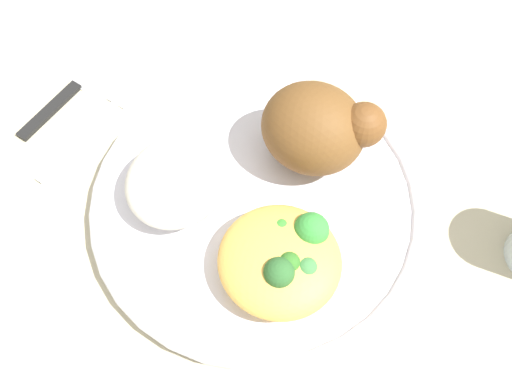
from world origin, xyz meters
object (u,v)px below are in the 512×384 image
fork (96,122)px  knife (75,86)px  plate (256,202)px  rice_pile (177,180)px  roasted_chicken (317,128)px  mac_cheese_with_broccoli (282,259)px

fork → knife: size_ratio=0.75×
plate → rice_pile: bearing=-157.8°
roasted_chicken → mac_cheese_with_broccoli: bearing=-78.4°
roasted_chicken → plate: bearing=-111.1°
mac_cheese_with_broccoli → rice_pile: bearing=169.0°
rice_pile → mac_cheese_with_broccoli: (0.11, -0.02, -0.00)m
rice_pile → mac_cheese_with_broccoli: bearing=-11.0°
plate → knife: 0.23m
rice_pile → knife: 0.18m
fork → mac_cheese_with_broccoli: bearing=-13.8°
plate → mac_cheese_with_broccoli: mac_cheese_with_broccoli is taller
roasted_chicken → mac_cheese_with_broccoli: size_ratio=1.04×
mac_cheese_with_broccoli → knife: mac_cheese_with_broccoli is taller
plate → knife: plate is taller
plate → mac_cheese_with_broccoli: (0.05, -0.05, 0.03)m
roasted_chicken → mac_cheese_with_broccoli: roasted_chicken is taller
roasted_chicken → fork: 0.22m
rice_pile → plate: bearing=22.2°
rice_pile → knife: size_ratio=0.49×
rice_pile → fork: rice_pile is taller
rice_pile → roasted_chicken: bearing=45.9°
plate → rice_pile: size_ratio=3.14×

